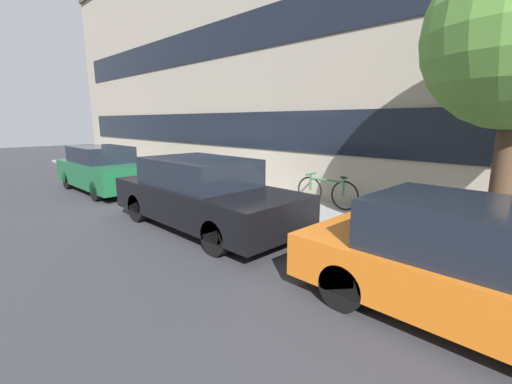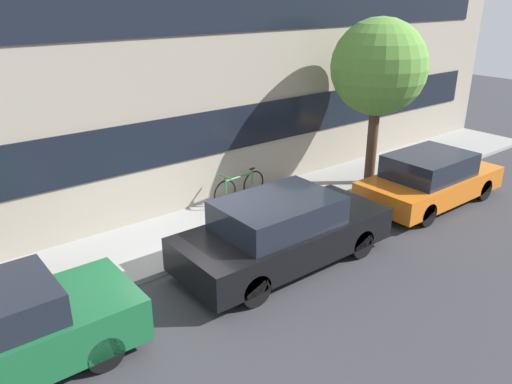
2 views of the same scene
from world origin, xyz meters
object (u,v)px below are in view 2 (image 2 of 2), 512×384
(fire_hydrant, at_px, (1,295))
(bicycle, at_px, (239,187))
(parked_car_black, at_px, (283,231))
(parked_car_orange, at_px, (430,179))
(street_tree, at_px, (379,68))

(fire_hydrant, xyz_separation_m, bicycle, (6.00, 1.46, 0.03))
(parked_car_black, bearing_deg, bicycle, 69.53)
(parked_car_orange, distance_m, bicycle, 4.92)
(fire_hydrant, bearing_deg, street_tree, 1.74)
(street_tree, bearing_deg, parked_car_orange, -81.87)
(parked_car_black, height_order, bicycle, parked_car_black)
(parked_car_orange, xyz_separation_m, fire_hydrant, (-9.96, 1.46, -0.19))
(parked_car_orange, height_order, fire_hydrant, parked_car_orange)
(parked_car_black, bearing_deg, fire_hydrant, 163.40)
(parked_car_black, distance_m, street_tree, 5.73)
(parked_car_orange, relative_size, bicycle, 2.45)
(bicycle, bearing_deg, parked_car_black, 64.75)
(fire_hydrant, bearing_deg, parked_car_black, -16.60)
(parked_car_black, height_order, parked_car_orange, parked_car_black)
(bicycle, xyz_separation_m, street_tree, (3.71, -1.17, 2.80))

